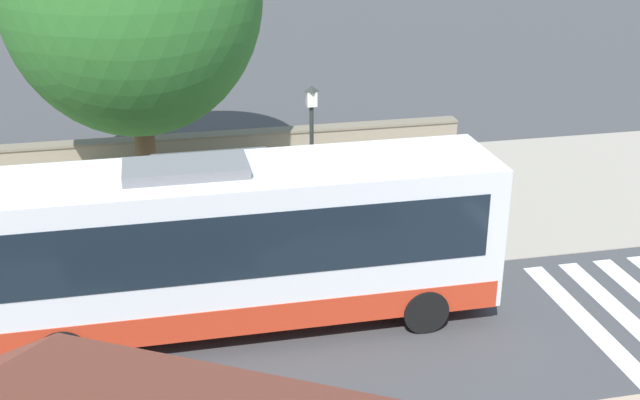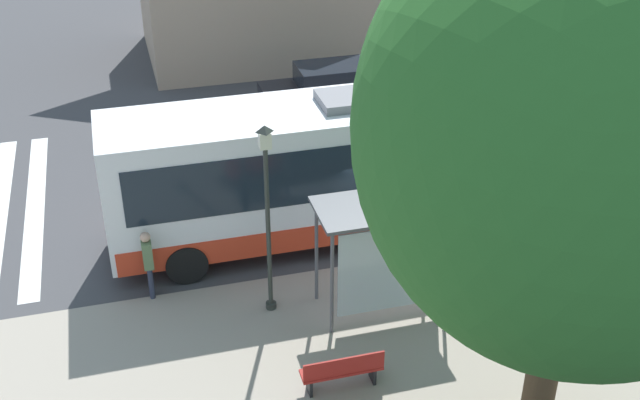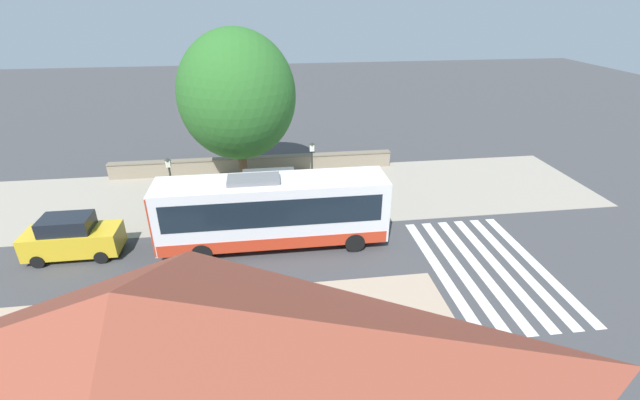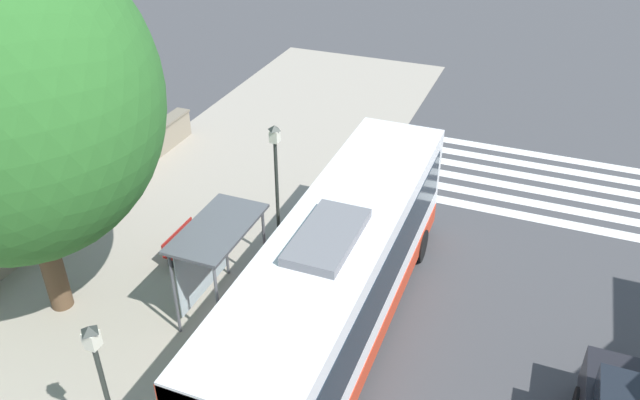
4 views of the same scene
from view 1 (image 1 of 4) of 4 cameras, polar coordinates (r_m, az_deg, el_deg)
ground_plane at (r=19.26m, az=-9.78°, el=-6.57°), size 120.00×120.00×0.00m
sidewalk_plaza at (r=23.29m, az=-10.37°, el=-1.23°), size 9.00×44.00×0.02m
stone_wall at (r=26.87m, az=-10.83°, el=3.30°), size 0.60×20.00×1.14m
bus at (r=17.01m, az=-6.36°, el=-3.02°), size 2.62×11.31×3.81m
bus_shelter at (r=20.07m, az=-7.69°, el=1.62°), size 1.54×2.91×2.66m
pedestrian at (r=19.76m, az=7.36°, el=-2.27°), size 0.34×0.23×1.74m
bench at (r=22.87m, az=-3.99°, el=-0.09°), size 0.40×1.63×0.88m
street_lamp_far at (r=19.53m, az=-0.59°, el=2.85°), size 0.28×0.28×4.54m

